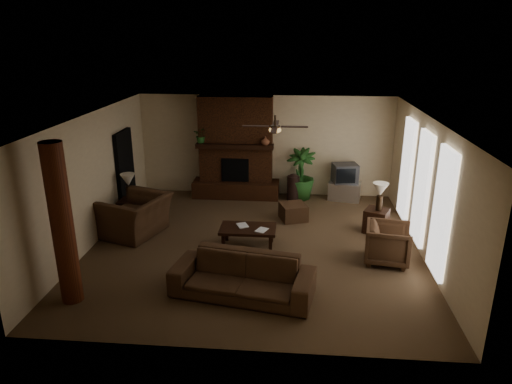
# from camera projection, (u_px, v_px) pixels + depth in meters

# --- Properties ---
(room_shell) EXTENTS (7.00, 7.00, 7.00)m
(room_shell) POSITION_uv_depth(u_px,v_px,m) (254.00, 185.00, 9.57)
(room_shell) COLOR brown
(room_shell) RESTS_ON ground
(fireplace) EXTENTS (2.40, 0.70, 2.80)m
(fireplace) POSITION_uv_depth(u_px,v_px,m) (236.00, 156.00, 12.75)
(fireplace) COLOR #512915
(fireplace) RESTS_ON ground
(windows) EXTENTS (0.08, 3.65, 2.35)m
(windows) POSITION_uv_depth(u_px,v_px,m) (422.00, 188.00, 9.49)
(windows) COLOR white
(windows) RESTS_ON ground
(log_column) EXTENTS (0.36, 0.36, 2.80)m
(log_column) POSITION_uv_depth(u_px,v_px,m) (62.00, 225.00, 7.55)
(log_column) COLOR #622D18
(log_column) RESTS_ON ground
(doorway) EXTENTS (0.10, 1.00, 2.10)m
(doorway) POSITION_uv_depth(u_px,v_px,m) (126.00, 172.00, 11.66)
(doorway) COLOR black
(doorway) RESTS_ON ground
(ceiling_fan) EXTENTS (1.35, 1.35, 0.37)m
(ceiling_fan) POSITION_uv_depth(u_px,v_px,m) (275.00, 128.00, 9.45)
(ceiling_fan) COLOR black
(ceiling_fan) RESTS_ON ceiling
(sofa) EXTENTS (2.56, 1.16, 0.96)m
(sofa) POSITION_uv_depth(u_px,v_px,m) (243.00, 270.00, 8.00)
(sofa) COLOR #4C3320
(sofa) RESTS_ON ground
(armchair_left) EXTENTS (1.30, 1.60, 1.21)m
(armchair_left) POSITION_uv_depth(u_px,v_px,m) (135.00, 209.00, 10.42)
(armchair_left) COLOR #4C3320
(armchair_left) RESTS_ON ground
(armchair_right) EXTENTS (0.92, 0.97, 0.87)m
(armchair_right) POSITION_uv_depth(u_px,v_px,m) (388.00, 242.00, 9.19)
(armchair_right) COLOR #4C3320
(armchair_right) RESTS_ON ground
(coffee_table) EXTENTS (1.20, 0.70, 0.43)m
(coffee_table) POSITION_uv_depth(u_px,v_px,m) (248.00, 230.00, 9.90)
(coffee_table) COLOR black
(coffee_table) RESTS_ON ground
(ottoman) EXTENTS (0.76, 0.76, 0.40)m
(ottoman) POSITION_uv_depth(u_px,v_px,m) (293.00, 212.00, 11.38)
(ottoman) COLOR #4C3320
(ottoman) RESTS_ON ground
(tv_stand) EXTENTS (0.94, 0.67, 0.50)m
(tv_stand) POSITION_uv_depth(u_px,v_px,m) (344.00, 191.00, 12.73)
(tv_stand) COLOR silver
(tv_stand) RESTS_ON ground
(tv) EXTENTS (0.73, 0.63, 0.52)m
(tv) POSITION_uv_depth(u_px,v_px,m) (345.00, 173.00, 12.56)
(tv) COLOR #3C3B3E
(tv) RESTS_ON tv_stand
(floor_vase) EXTENTS (0.34, 0.34, 0.77)m
(floor_vase) POSITION_uv_depth(u_px,v_px,m) (293.00, 186.00, 12.60)
(floor_vase) COLOR black
(floor_vase) RESTS_ON ground
(floor_plant) EXTENTS (1.09, 1.55, 0.79)m
(floor_plant) POSITION_uv_depth(u_px,v_px,m) (300.00, 185.00, 12.78)
(floor_plant) COLOR #285923
(floor_plant) RESTS_ON ground
(side_table_left) EXTENTS (0.51, 0.51, 0.55)m
(side_table_left) POSITION_uv_depth(u_px,v_px,m) (130.00, 211.00, 11.26)
(side_table_left) COLOR black
(side_table_left) RESTS_ON ground
(lamp_left) EXTENTS (0.45, 0.45, 0.65)m
(lamp_left) POSITION_uv_depth(u_px,v_px,m) (128.00, 182.00, 11.05)
(lamp_left) COLOR black
(lamp_left) RESTS_ON side_table_left
(side_table_right) EXTENTS (0.66, 0.66, 0.55)m
(side_table_right) POSITION_uv_depth(u_px,v_px,m) (376.00, 221.00, 10.65)
(side_table_right) COLOR black
(side_table_right) RESTS_ON ground
(lamp_right) EXTENTS (0.44, 0.44, 0.65)m
(lamp_right) POSITION_uv_depth(u_px,v_px,m) (380.00, 192.00, 10.38)
(lamp_right) COLOR black
(lamp_right) RESTS_ON side_table_right
(mantel_plant) EXTENTS (0.49, 0.52, 0.33)m
(mantel_plant) POSITION_uv_depth(u_px,v_px,m) (201.00, 137.00, 12.44)
(mantel_plant) COLOR #285923
(mantel_plant) RESTS_ON fireplace
(mantel_vase) EXTENTS (0.28, 0.29, 0.22)m
(mantel_vase) POSITION_uv_depth(u_px,v_px,m) (265.00, 141.00, 12.22)
(mantel_vase) COLOR brown
(mantel_vase) RESTS_ON fireplace
(book_a) EXTENTS (0.21, 0.11, 0.29)m
(book_a) POSITION_uv_depth(u_px,v_px,m) (238.00, 221.00, 9.88)
(book_a) COLOR #999999
(book_a) RESTS_ON coffee_table
(book_b) EXTENTS (0.20, 0.11, 0.29)m
(book_b) POSITION_uv_depth(u_px,v_px,m) (257.00, 223.00, 9.73)
(book_b) COLOR #999999
(book_b) RESTS_ON coffee_table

